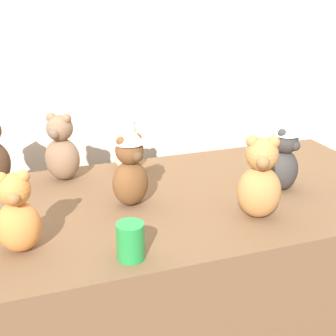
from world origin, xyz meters
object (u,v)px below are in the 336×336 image
Objects in this scene: teddy_bear_chestnut at (130,167)px; teddy_bear_caramel at (260,180)px; display_table at (168,282)px; teddy_bear_cream at (126,146)px; teddy_bear_ginger at (17,215)px; teddy_bear_charcoal at (284,156)px; party_cup_green at (131,241)px; teddy_bear_mocha at (61,149)px.

teddy_bear_chestnut reaches higher than teddy_bear_caramel.
display_table is 6.30× the size of teddy_bear_chestnut.
teddy_bear_caramel reaches higher than teddy_bear_cream.
display_table is at bearing -20.47° from teddy_bear_chestnut.
teddy_bear_ginger reaches higher than display_table.
display_table is 6.65× the size of teddy_bear_charcoal.
display_table is 0.74m from teddy_bear_ginger.
teddy_bear_charcoal reaches higher than display_table.
party_cup_green reaches higher than display_table.
teddy_bear_cream is 0.69m from party_cup_green.
display_table is 0.60m from teddy_bear_caramel.
display_table is 0.59m from party_cup_green.
display_table is 16.80× the size of party_cup_green.
teddy_bear_chestnut reaches higher than teddy_bear_ginger.
teddy_bear_cream is at bearing 144.05° from teddy_bear_caramel.
teddy_bear_mocha is at bearing 101.20° from teddy_bear_chestnut.
party_cup_green is (0.11, -0.65, -0.07)m from teddy_bear_mocha.
teddy_bear_chestnut is 1.07× the size of teddy_bear_mocha.
teddy_bear_chestnut reaches higher than teddy_bear_charcoal.
teddy_bear_ginger is (-0.52, -0.19, 0.48)m from display_table.
teddy_bear_charcoal is at bearing 65.48° from teddy_bear_caramel.
teddy_bear_cream is (0.27, 0.02, -0.02)m from teddy_bear_mocha.
teddy_bear_caramel is at bearing -62.95° from teddy_bear_cream.
teddy_bear_mocha is at bearing 74.81° from teddy_bear_ginger.
teddy_bear_mocha is (-0.58, 0.54, -0.01)m from teddy_bear_caramel.
teddy_bear_charcoal is at bearing -39.31° from teddy_bear_cream.
display_table is 6.77× the size of teddy_bear_mocha.
teddy_bear_ginger reaches higher than party_cup_green.
teddy_bear_mocha reaches higher than display_table.
teddy_bear_charcoal is (0.44, -0.06, 0.50)m from display_table.
teddy_bear_charcoal reaches higher than teddy_bear_cream.
teddy_bear_mocha reaches higher than teddy_bear_ginger.
display_table is 0.53m from teddy_bear_chestnut.
party_cup_green is at bearing -141.51° from teddy_bear_caramel.
teddy_bear_charcoal reaches higher than teddy_bear_ginger.
teddy_bear_cream is (-0.51, 0.39, -0.03)m from teddy_bear_charcoal.
teddy_bear_cream is at bearing 117.04° from teddy_bear_charcoal.
teddy_bear_charcoal is 0.98× the size of teddy_bear_caramel.
teddy_bear_mocha reaches higher than teddy_bear_cream.
teddy_bear_charcoal is 0.73m from party_cup_green.
teddy_bear_mocha is 0.27m from teddy_bear_cream.
teddy_bear_ginger is at bearing -76.16° from teddy_bear_mocha.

